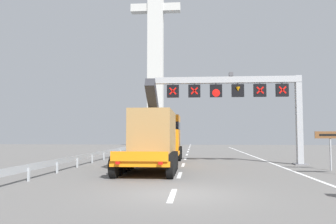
{
  "coord_description": "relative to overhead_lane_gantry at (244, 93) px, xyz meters",
  "views": [
    {
      "loc": [
        0.59,
        -11.81,
        2.1
      ],
      "look_at": [
        -1.08,
        9.45,
        3.53
      ],
      "focal_mm": 35.56,
      "sensor_mm": 36.0,
      "label": 1
    }
  ],
  "objects": [
    {
      "name": "ground",
      "position": [
        -4.18,
        -11.99,
        -5.01
      ],
      "size": [
        112.0,
        112.0,
        0.0
      ],
      "primitive_type": "plane",
      "color": "slate"
    },
    {
      "name": "lane_markings",
      "position": [
        -4.35,
        13.58,
        -5.0
      ],
      "size": [
        0.2,
        65.75,
        0.01
      ],
      "color": "silver",
      "rests_on": "ground"
    },
    {
      "name": "edge_line_right",
      "position": [
        2.02,
        0.01,
        -5.0
      ],
      "size": [
        0.2,
        63.0,
        0.01
      ],
      "primitive_type": "cube",
      "color": "silver",
      "rests_on": "ground"
    },
    {
      "name": "overhead_lane_gantry",
      "position": [
        0.0,
        0.0,
        0.0
      ],
      "size": [
        10.58,
        0.9,
        6.52
      ],
      "color": "#9EA0A5",
      "rests_on": "ground"
    },
    {
      "name": "heavy_haul_truck_orange",
      "position": [
        -6.08,
        -0.61,
        -3.02
      ],
      "size": [
        3.02,
        14.06,
        5.3
      ],
      "color": "orange",
      "rests_on": "ground"
    },
    {
      "name": "tourist_info_sign_brown",
      "position": [
        4.37,
        -3.61,
        -3.25
      ],
      "size": [
        1.77,
        0.15,
        2.27
      ],
      "color": "#9EA0A5",
      "rests_on": "ground"
    },
    {
      "name": "guardrail_left",
      "position": [
        -11.03,
        0.03,
        -4.45
      ],
      "size": [
        0.13,
        28.04,
        0.76
      ],
      "color": "#999EA3",
      "rests_on": "ground"
    },
    {
      "name": "bridge_pylon_distant",
      "position": [
        -10.45,
        35.01,
        15.56
      ],
      "size": [
        9.0,
        2.0,
        40.34
      ],
      "color": "#B7B7B2",
      "rests_on": "ground"
    }
  ]
}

